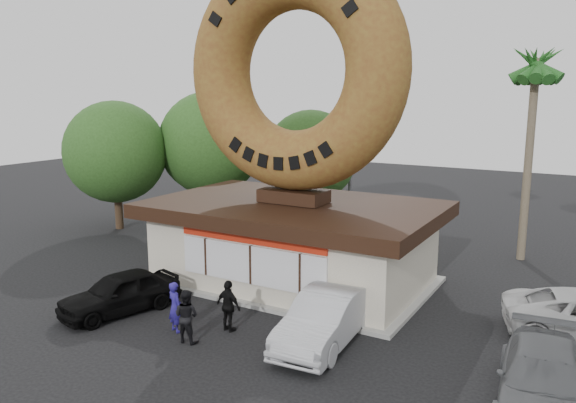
# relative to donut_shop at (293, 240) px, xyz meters

# --- Properties ---
(ground) EXTENTS (90.00, 90.00, 0.00)m
(ground) POSITION_rel_donut_shop_xyz_m (0.00, -5.98, -1.77)
(ground) COLOR black
(ground) RESTS_ON ground
(donut_shop) EXTENTS (11.20, 7.20, 3.80)m
(donut_shop) POSITION_rel_donut_shop_xyz_m (0.00, 0.00, 0.00)
(donut_shop) COLOR beige
(donut_shop) RESTS_ON ground
(giant_donut) EXTENTS (9.07, 2.31, 9.07)m
(giant_donut) POSITION_rel_donut_shop_xyz_m (0.00, 0.02, 6.57)
(giant_donut) COLOR olive
(giant_donut) RESTS_ON donut_shop
(tree_west) EXTENTS (6.00, 6.00, 7.65)m
(tree_west) POSITION_rel_donut_shop_xyz_m (-9.50, 7.02, 2.87)
(tree_west) COLOR #473321
(tree_west) RESTS_ON ground
(tree_mid) EXTENTS (5.20, 5.20, 6.63)m
(tree_mid) POSITION_rel_donut_shop_xyz_m (-4.00, 9.02, 2.25)
(tree_mid) COLOR #473321
(tree_mid) RESTS_ON ground
(tree_far) EXTENTS (5.60, 5.60, 7.14)m
(tree_far) POSITION_rel_donut_shop_xyz_m (-13.00, 3.02, 2.56)
(tree_far) COLOR #473321
(tree_far) RESTS_ON ground
(palm_near) EXTENTS (2.60, 2.60, 9.75)m
(palm_near) POSITION_rel_donut_shop_xyz_m (7.50, 8.02, 6.65)
(palm_near) COLOR #726651
(palm_near) RESTS_ON ground
(street_lamp) EXTENTS (2.11, 0.20, 8.00)m
(street_lamp) POSITION_rel_donut_shop_xyz_m (-1.86, 10.02, 2.72)
(street_lamp) COLOR #59595E
(street_lamp) RESTS_ON ground
(person_left) EXTENTS (0.70, 0.57, 1.65)m
(person_left) POSITION_rel_donut_shop_xyz_m (-0.91, -6.05, -0.94)
(person_left) COLOR navy
(person_left) RESTS_ON ground
(person_center) EXTENTS (0.86, 0.69, 1.67)m
(person_center) POSITION_rel_donut_shop_xyz_m (-0.10, -6.47, -0.93)
(person_center) COLOR black
(person_center) RESTS_ON ground
(person_right) EXTENTS (1.04, 0.57, 1.69)m
(person_right) POSITION_rel_donut_shop_xyz_m (0.56, -5.18, -0.92)
(person_right) COLOR black
(person_right) RESTS_ON ground
(car_black) EXTENTS (2.84, 4.54, 1.44)m
(car_black) POSITION_rel_donut_shop_xyz_m (-3.64, -5.80, -1.05)
(car_black) COLOR black
(car_black) RESTS_ON ground
(car_silver) EXTENTS (2.01, 4.89, 1.58)m
(car_silver) POSITION_rel_donut_shop_xyz_m (3.61, -4.42, -0.98)
(car_silver) COLOR #BABBC0
(car_silver) RESTS_ON ground
(car_grey) EXTENTS (2.55, 5.27, 1.48)m
(car_grey) POSITION_rel_donut_shop_xyz_m (9.79, -5.12, -1.03)
(car_grey) COLOR #5C5E61
(car_grey) RESTS_ON ground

